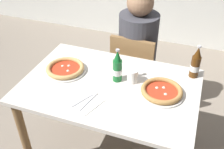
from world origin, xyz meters
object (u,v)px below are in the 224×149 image
dining_table_main (110,97)px  diner_seated (137,58)px  napkin_with_cutlery (85,101)px  chair_behind_table (134,70)px  paper_cup (132,76)px  beer_bottle_left (196,64)px  pizza_margherita_near (65,69)px  pizza_marinara_far (162,91)px  beer_bottle_center (117,68)px

dining_table_main → diner_seated: 0.66m
napkin_with_cutlery → chair_behind_table: bearing=83.1°
dining_table_main → diner_seated: bearing=88.2°
chair_behind_table → paper_cup: size_ratio=8.95×
napkin_with_cutlery → paper_cup: bearing=54.0°
paper_cup → beer_bottle_left: bearing=28.6°
dining_table_main → chair_behind_table: chair_behind_table is taller
pizza_margherita_near → pizza_marinara_far: (0.71, -0.02, 0.00)m
pizza_margherita_near → beer_bottle_left: bearing=16.1°
dining_table_main → pizza_marinara_far: bearing=3.5°
chair_behind_table → pizza_marinara_far: (0.34, -0.59, 0.29)m
diner_seated → beer_bottle_center: bearing=-88.9°
dining_table_main → pizza_margherita_near: (-0.36, 0.04, 0.14)m
pizza_margherita_near → beer_bottle_left: 0.93m
diner_seated → pizza_marinara_far: size_ratio=4.13×
pizza_margherita_near → beer_bottle_center: beer_bottle_center is taller
chair_behind_table → diner_seated: (0.00, 0.05, 0.10)m
pizza_margherita_near → pizza_marinara_far: size_ratio=1.02×
pizza_margherita_near → napkin_with_cutlery: 0.38m
paper_cup → chair_behind_table: bearing=102.8°
pizza_margherita_near → napkin_with_cutlery: bearing=-42.9°
beer_bottle_left → paper_cup: 0.45m
beer_bottle_center → paper_cup: beer_bottle_center is taller
beer_bottle_left → napkin_with_cutlery: 0.80m
chair_behind_table → beer_bottle_center: 0.66m
chair_behind_table → napkin_with_cutlery: size_ratio=3.68×
pizza_margherita_near → napkin_with_cutlery: pizza_margherita_near is taller
dining_table_main → napkin_with_cutlery: napkin_with_cutlery is taller
dining_table_main → beer_bottle_left: size_ratio=4.86×
napkin_with_cutlery → paper_cup: paper_cup is taller
napkin_with_cutlery → dining_table_main: bearing=69.5°
pizza_margherita_near → beer_bottle_left: size_ratio=1.21×
beer_bottle_left → beer_bottle_center: size_ratio=1.00×
pizza_marinara_far → pizza_margherita_near: bearing=178.6°
pizza_marinara_far → paper_cup: paper_cup is taller
diner_seated → pizza_margherita_near: (-0.38, -0.62, 0.19)m
diner_seated → napkin_with_cutlery: 0.90m
diner_seated → pizza_margherita_near: size_ratio=4.04×
dining_table_main → paper_cup: size_ratio=12.63×
pizza_margherita_near → pizza_marinara_far: same height
dining_table_main → paper_cup: (0.14, 0.08, 0.16)m
chair_behind_table → napkin_with_cutlery: bearing=85.7°
beer_bottle_left → pizza_margherita_near: bearing=-163.9°
beer_bottle_left → dining_table_main: bearing=-150.7°
paper_cup → diner_seated: bearing=101.4°
paper_cup → pizza_marinara_far: bearing=-15.9°
beer_bottle_center → napkin_with_cutlery: beer_bottle_center is taller
pizza_margherita_near → napkin_with_cutlery: size_ratio=1.29×
pizza_margherita_near → beer_bottle_left: (0.89, 0.26, 0.08)m
pizza_marinara_far → napkin_with_cutlery: 0.50m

